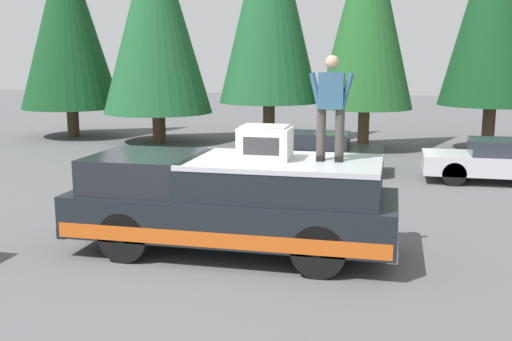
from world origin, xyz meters
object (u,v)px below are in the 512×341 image
Objects in this scene: person_on_truck_bed at (331,105)px; pickup_truck at (233,203)px; compressor_unit at (265,142)px; parked_car_silver at (503,161)px; parked_car_black at (313,152)px.

pickup_truck is at bearing 93.34° from person_on_truck_bed.
compressor_unit reaches higher than parked_car_silver.
pickup_truck is at bearing 142.86° from parked_car_silver.
pickup_truck reaches higher than parked_car_black.
compressor_unit is at bearing -90.65° from pickup_truck.
person_on_truck_bed is at bearing -84.53° from compressor_unit.
person_on_truck_bed is 7.90m from parked_car_black.
compressor_unit is 0.50× the size of person_on_truck_bed.
parked_car_black is (0.38, 5.15, 0.00)m from parked_car_silver.
person_on_truck_bed reaches higher than compressor_unit.
parked_car_black is at bearing -2.56° from pickup_truck.
pickup_truck is at bearing 177.44° from parked_car_black.
pickup_truck reaches higher than parked_car_silver.
parked_car_silver is (7.26, -4.93, -1.35)m from compressor_unit.
compressor_unit reaches higher than parked_car_black.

